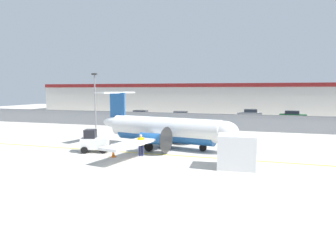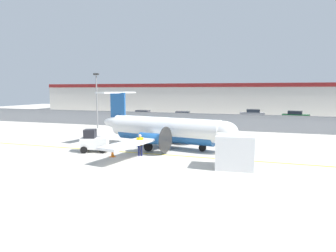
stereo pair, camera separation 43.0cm
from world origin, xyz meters
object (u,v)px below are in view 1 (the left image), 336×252
object	(u,v)px
parked_car_0	(141,115)
apron_light_pole	(95,96)
parked_car_2	(250,114)
traffic_cone_near_right	(233,157)
parked_car_1	(180,116)
ground_crew_worker	(141,144)
parked_car_3	(293,116)
traffic_cone_far_left	(113,153)
traffic_cone_near_left	(231,148)
cargo_container	(236,152)
baggage_tug	(94,142)
commuter_airplane	(167,130)

from	to	relation	value
parked_car_0	apron_light_pole	distance (m)	12.31
parked_car_0	parked_car_2	distance (m)	19.27
traffic_cone_near_right	parked_car_1	size ratio (longest dim) A/B	0.15
ground_crew_worker	parked_car_1	bearing A→B (deg)	-19.41
parked_car_3	apron_light_pole	xyz separation A→B (m)	(-25.99, -18.14, 3.41)
traffic_cone_far_left	parked_car_3	size ratio (longest dim) A/B	0.15
traffic_cone_near_left	parked_car_3	distance (m)	29.13
apron_light_pole	parked_car_0	bearing A→B (deg)	81.78
traffic_cone_near_right	parked_car_2	size ratio (longest dim) A/B	0.15
parked_car_1	cargo_container	bearing A→B (deg)	104.64
parked_car_0	traffic_cone_far_left	bearing A→B (deg)	-76.28
traffic_cone_near_right	traffic_cone_far_left	xyz separation A→B (m)	(-8.88, -1.20, 0.00)
parked_car_2	parked_car_3	bearing A→B (deg)	157.80
traffic_cone_near_left	apron_light_pole	size ratio (longest dim) A/B	0.09
cargo_container	apron_light_pole	xyz separation A→B (m)	(-19.55, 15.22, 3.20)
traffic_cone_far_left	apron_light_pole	distance (m)	18.43
baggage_tug	parked_car_0	distance (m)	26.02
cargo_container	parked_car_2	size ratio (longest dim) A/B	0.59
traffic_cone_near_left	parked_car_2	bearing A→B (deg)	89.39
parked_car_2	apron_light_pole	size ratio (longest dim) A/B	0.60
ground_crew_worker	parked_car_0	xyz separation A→B (m)	(-10.50, 25.49, -0.06)
cargo_container	parked_car_3	size ratio (longest dim) A/B	0.58
ground_crew_worker	parked_car_2	xyz separation A→B (m)	(6.84, 33.89, -0.06)
ground_crew_worker	parked_car_2	world-z (taller)	same
cargo_container	traffic_cone_near_left	distance (m)	5.29
commuter_airplane	parked_car_0	bearing A→B (deg)	128.91
traffic_cone_far_left	parked_car_0	size ratio (longest dim) A/B	0.15
cargo_container	traffic_cone_near_right	bearing A→B (deg)	97.20
cargo_container	baggage_tug	bearing A→B (deg)	167.02
ground_crew_worker	cargo_container	world-z (taller)	cargo_container
traffic_cone_far_left	parked_car_1	distance (m)	26.20
traffic_cone_near_left	parked_car_1	size ratio (longest dim) A/B	0.15
cargo_container	parked_car_1	bearing A→B (deg)	107.68
baggage_tug	traffic_cone_near_left	distance (m)	11.32
baggage_tug	traffic_cone_far_left	world-z (taller)	baggage_tug
apron_light_pole	parked_car_1	bearing A→B (deg)	53.10
baggage_tug	parked_car_1	world-z (taller)	baggage_tug
parked_car_1	parked_car_2	world-z (taller)	same
traffic_cone_near_left	parked_car_1	bearing A→B (deg)	115.37
cargo_container	parked_car_2	bearing A→B (deg)	86.05
apron_light_pole	cargo_container	bearing A→B (deg)	-37.90
ground_crew_worker	parked_car_3	distance (m)	34.77
cargo_container	parked_car_0	distance (m)	32.31
parked_car_1	parked_car_3	xyz separation A→B (m)	(17.45, 6.76, 0.00)
commuter_airplane	cargo_container	xyz separation A→B (m)	(6.47, -5.36, -0.50)
traffic_cone_far_left	parked_car_0	distance (m)	27.83
traffic_cone_near_left	parked_car_3	xyz separation A→B (m)	(7.28, 28.20, 0.58)
commuter_airplane	cargo_container	distance (m)	8.42
ground_crew_worker	parked_car_3	size ratio (longest dim) A/B	0.39
ground_crew_worker	parked_car_0	size ratio (longest dim) A/B	0.39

